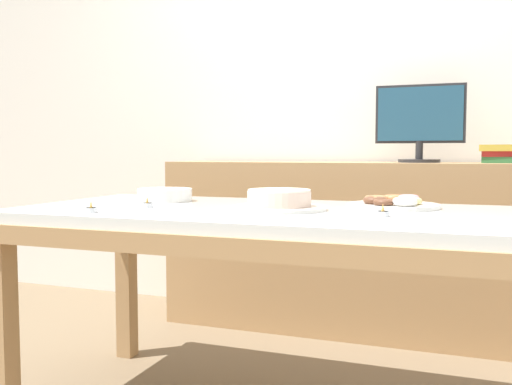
# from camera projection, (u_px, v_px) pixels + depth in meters

# --- Properties ---
(wall_back) EXTENTS (8.00, 0.10, 2.60)m
(wall_back) POSITION_uv_depth(u_px,v_px,m) (360.00, 83.00, 3.16)
(wall_back) COLOR white
(wall_back) RESTS_ON ground
(dining_table) EXTENTS (1.82, 0.85, 0.73)m
(dining_table) POSITION_uv_depth(u_px,v_px,m) (282.00, 235.00, 1.90)
(dining_table) COLOR silver
(dining_table) RESTS_ON ground
(sideboard) EXTENTS (1.87, 0.44, 0.87)m
(sideboard) POSITION_uv_depth(u_px,v_px,m) (347.00, 246.00, 2.94)
(sideboard) COLOR tan
(sideboard) RESTS_ON ground
(computer_monitor) EXTENTS (0.42, 0.20, 0.38)m
(computer_monitor) POSITION_uv_depth(u_px,v_px,m) (420.00, 124.00, 2.77)
(computer_monitor) COLOR #262628
(computer_monitor) RESTS_ON sideboard
(book_stack) EXTENTS (0.22, 0.18, 0.09)m
(book_stack) POSITION_uv_depth(u_px,v_px,m) (504.00, 153.00, 2.65)
(book_stack) COLOR #2D6638
(book_stack) RESTS_ON sideboard
(cake_chocolate_round) EXTENTS (0.32, 0.32, 0.07)m
(cake_chocolate_round) POSITION_uv_depth(u_px,v_px,m) (279.00, 201.00, 1.88)
(cake_chocolate_round) COLOR silver
(cake_chocolate_round) RESTS_ON dining_table
(pastry_platter) EXTENTS (0.31, 0.31, 0.04)m
(pastry_platter) POSITION_uv_depth(u_px,v_px,m) (393.00, 203.00, 1.95)
(pastry_platter) COLOR silver
(pastry_platter) RESTS_ON dining_table
(plate_stack) EXTENTS (0.21, 0.21, 0.05)m
(plate_stack) POSITION_uv_depth(u_px,v_px,m) (165.00, 195.00, 2.21)
(plate_stack) COLOR silver
(plate_stack) RESTS_ON dining_table
(tealight_near_front) EXTENTS (0.04, 0.04, 0.04)m
(tealight_near_front) POSITION_uv_depth(u_px,v_px,m) (383.00, 213.00, 1.68)
(tealight_near_front) COLOR silver
(tealight_near_front) RESTS_ON dining_table
(tealight_right_edge) EXTENTS (0.04, 0.04, 0.04)m
(tealight_right_edge) POSITION_uv_depth(u_px,v_px,m) (147.00, 205.00, 1.96)
(tealight_right_edge) COLOR silver
(tealight_right_edge) RESTS_ON dining_table
(tealight_near_cakes) EXTENTS (0.04, 0.04, 0.04)m
(tealight_near_cakes) POSITION_uv_depth(u_px,v_px,m) (91.00, 210.00, 1.79)
(tealight_near_cakes) COLOR silver
(tealight_near_cakes) RESTS_ON dining_table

